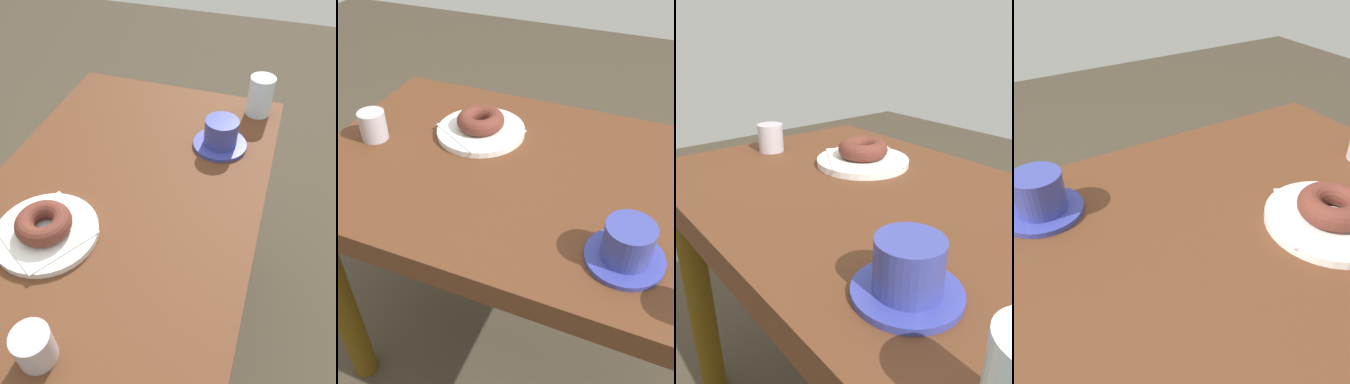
{
  "view_description": "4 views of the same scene",
  "coord_description": "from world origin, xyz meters",
  "views": [
    {
      "loc": [
        0.58,
        0.3,
        1.34
      ],
      "look_at": [
        -0.01,
        0.11,
        0.73
      ],
      "focal_mm": 36.84,
      "sensor_mm": 36.0,
      "label": 1
    },
    {
      "loc": [
        -0.24,
        0.71,
        1.26
      ],
      "look_at": [
        0.01,
        0.12,
        0.73
      ],
      "focal_mm": 40.29,
      "sensor_mm": 36.0,
      "label": 2
    },
    {
      "loc": [
        -0.49,
        0.48,
        1.0
      ],
      "look_at": [
        -0.02,
        0.1,
        0.74
      ],
      "focal_mm": 36.87,
      "sensor_mm": 36.0,
      "label": 3
    },
    {
      "loc": [
        -0.32,
        -0.42,
        1.13
      ],
      "look_at": [
        -0.02,
        0.08,
        0.72
      ],
      "focal_mm": 37.9,
      "sensor_mm": 36.0,
      "label": 4
    }
  ],
  "objects": [
    {
      "name": "donut_chocolate_ring",
      "position": [
        0.16,
        -0.1,
        0.74
      ],
      "size": [
        0.11,
        0.11,
        0.04
      ],
      "primitive_type": "torus",
      "color": "brown",
      "rests_on": "napkin_chocolate_ring"
    },
    {
      "name": "plate_chocolate_ring",
      "position": [
        0.16,
        -0.1,
        0.71
      ],
      "size": [
        0.21,
        0.21,
        0.01
      ],
      "primitive_type": "cylinder",
      "color": "white",
      "rests_on": "table"
    },
    {
      "name": "napkin_chocolate_ring",
      "position": [
        0.16,
        -0.1,
        0.72
      ],
      "size": [
        0.22,
        0.22,
        0.0
      ],
      "primitive_type": "cube",
      "rotation": [
        0.0,
        0.0,
        -0.54
      ],
      "color": "white",
      "rests_on": "plate_chocolate_ring"
    },
    {
      "name": "coffee_cup",
      "position": [
        -0.24,
        0.18,
        0.74
      ],
      "size": [
        0.14,
        0.14,
        0.08
      ],
      "color": "#353D99",
      "rests_on": "table"
    },
    {
      "name": "table",
      "position": [
        0.0,
        0.0,
        0.58
      ],
      "size": [
        0.98,
        0.63,
        0.7
      ],
      "color": "#542E19",
      "rests_on": "ground_plane"
    }
  ]
}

